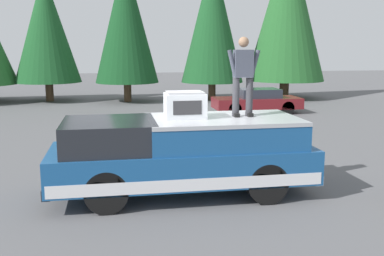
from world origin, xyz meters
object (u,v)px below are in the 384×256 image
(compressor_unit, at_px, (185,105))
(person_on_truck_bed, at_px, (243,74))
(parked_car_maroon, at_px, (257,101))
(pickup_truck, at_px, (183,155))

(compressor_unit, bearing_deg, person_on_truck_bed, -89.11)
(compressor_unit, relative_size, parked_car_maroon, 0.20)
(pickup_truck, distance_m, parked_car_maroon, 12.44)
(compressor_unit, relative_size, person_on_truck_bed, 0.50)
(compressor_unit, bearing_deg, parked_car_maroon, -25.33)
(person_on_truck_bed, bearing_deg, compressor_unit, 90.89)
(pickup_truck, relative_size, parked_car_maroon, 1.35)
(pickup_truck, height_order, compressor_unit, compressor_unit)
(compressor_unit, distance_m, parked_car_maroon, 12.41)
(person_on_truck_bed, xyz_separation_m, parked_car_maroon, (11.13, -4.02, -1.97))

